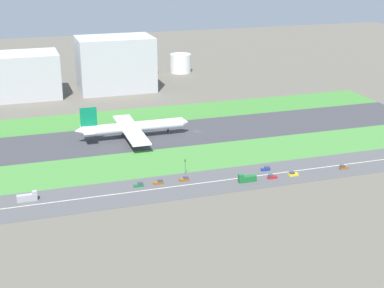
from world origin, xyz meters
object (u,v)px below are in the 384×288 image
(car_6, at_px, (293,174))
(car_4, at_px, (139,185))
(truck_0, at_px, (247,179))
(car_3, at_px, (266,169))
(car_0, at_px, (272,177))
(car_1, at_px, (159,182))
(truck_1, at_px, (28,197))
(fuel_tank_west, at_px, (141,66))
(traffic_light, at_px, (185,165))
(car_2, at_px, (344,167))
(terminal_building, at_px, (25,75))
(airliner, at_px, (131,127))
(car_5, at_px, (185,179))
(fuel_tank_centre, at_px, (181,63))
(hangar_building, at_px, (115,64))

(car_6, distance_m, car_4, 72.41)
(truck_0, height_order, car_3, truck_0)
(car_0, relative_size, car_4, 1.00)
(car_1, distance_m, truck_1, 57.44)
(car_3, relative_size, fuel_tank_west, 0.18)
(truck_1, bearing_deg, traffic_light, 6.30)
(car_2, relative_size, fuel_tank_west, 0.18)
(truck_0, bearing_deg, terminal_building, -65.37)
(airliner, height_order, truck_1, airliner)
(car_6, relative_size, terminal_building, 0.09)
(car_6, xyz_separation_m, car_5, (-50.29, 10.00, 0.00))
(airliner, bearing_deg, car_5, -81.60)
(car_5, bearing_deg, airliner, 98.40)
(car_5, xyz_separation_m, car_0, (39.36, -10.00, 0.00))
(car_3, relative_size, traffic_light, 0.61)
(airliner, bearing_deg, fuel_tank_centre, 64.09)
(airliner, height_order, car_5, airliner)
(truck_0, height_order, traffic_light, traffic_light)
(fuel_tank_west, bearing_deg, car_2, -79.39)
(car_5, relative_size, car_0, 1.00)
(car_6, bearing_deg, car_1, -9.09)
(car_5, distance_m, car_3, 41.02)
(car_3, xyz_separation_m, terminal_building, (-102.41, 182.00, 14.77))
(airliner, bearing_deg, car_0, -57.65)
(car_5, bearing_deg, terminal_building, 108.64)
(car_4, distance_m, traffic_light, 25.72)
(truck_0, bearing_deg, fuel_tank_west, -91.56)
(traffic_light, xyz_separation_m, hangar_building, (0.53, 174.01, 15.53))
(car_4, xyz_separation_m, truck_1, (-48.21, -0.00, 0.75))
(car_4, relative_size, truck_1, 0.52)
(truck_0, height_order, truck_1, same)
(airliner, xyz_separation_m, truck_0, (36.67, -78.00, -4.56))
(airliner, distance_m, car_3, 85.21)
(car_5, height_order, fuel_tank_centre, fuel_tank_centre)
(car_4, relative_size, hangar_building, 0.08)
(car_5, relative_size, car_4, 1.00)
(car_2, relative_size, traffic_light, 0.61)
(truck_1, bearing_deg, car_4, 0.00)
(car_0, bearing_deg, fuel_tank_west, -88.48)
(truck_1, bearing_deg, car_1, 0.00)
(car_0, height_order, terminal_building, terminal_building)
(hangar_building, bearing_deg, car_0, -79.37)
(traffic_light, distance_m, terminal_building, 185.81)
(terminal_building, bearing_deg, car_2, -54.13)
(car_5, distance_m, car_0, 40.61)
(car_6, bearing_deg, car_3, -47.19)
(car_4, height_order, car_2, same)
(car_5, bearing_deg, car_4, 180.00)
(truck_0, bearing_deg, car_3, -145.22)
(car_1, xyz_separation_m, car_4, (-9.23, 0.00, 0.00))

